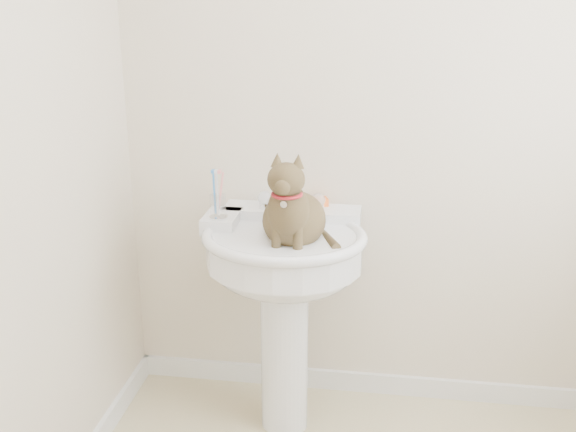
% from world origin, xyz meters
% --- Properties ---
extents(wall_back, '(2.20, 0.00, 2.50)m').
position_xyz_m(wall_back, '(0.00, 1.10, 1.25)').
color(wall_back, beige).
rests_on(wall_back, ground).
extents(baseboard_back, '(2.20, 0.02, 0.09)m').
position_xyz_m(baseboard_back, '(0.00, 1.09, 0.04)').
color(baseboard_back, white).
rests_on(baseboard_back, floor).
extents(pedestal_sink, '(0.63, 0.62, 0.87)m').
position_xyz_m(pedestal_sink, '(-0.40, 0.81, 0.68)').
color(pedestal_sink, white).
rests_on(pedestal_sink, floor).
extents(faucet, '(0.28, 0.12, 0.14)m').
position_xyz_m(faucet, '(-0.40, 0.96, 0.91)').
color(faucet, silver).
rests_on(faucet, pedestal_sink).
extents(soap_bar, '(0.10, 0.08, 0.03)m').
position_xyz_m(soap_bar, '(-0.31, 1.05, 0.88)').
color(soap_bar, orange).
rests_on(soap_bar, pedestal_sink).
extents(toothbrush_cup, '(0.07, 0.07, 0.19)m').
position_xyz_m(toothbrush_cup, '(-0.66, 0.84, 0.92)').
color(toothbrush_cup, silver).
rests_on(toothbrush_cup, pedestal_sink).
extents(cat, '(0.25, 0.32, 0.47)m').
position_xyz_m(cat, '(-0.36, 0.76, 0.93)').
color(cat, brown).
rests_on(cat, pedestal_sink).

